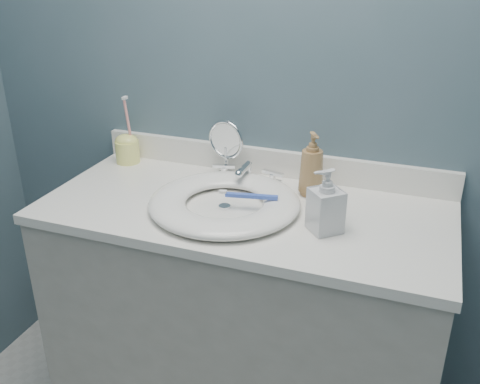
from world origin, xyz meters
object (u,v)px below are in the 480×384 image
at_px(toothbrush_holder, 127,147).
at_px(soap_bottle_amber, 312,164).
at_px(makeup_mirror, 226,146).
at_px(soap_bottle_clear, 326,201).

bearing_deg(toothbrush_holder, soap_bottle_amber, -3.84).
bearing_deg(makeup_mirror, soap_bottle_amber, 2.30).
distance_m(makeup_mirror, toothbrush_holder, 0.38).
bearing_deg(soap_bottle_amber, toothbrush_holder, 143.81).
height_order(makeup_mirror, soap_bottle_clear, makeup_mirror).
xyz_separation_m(makeup_mirror, soap_bottle_amber, (0.30, -0.05, -0.01)).
xyz_separation_m(makeup_mirror, toothbrush_holder, (-0.38, -0.00, -0.05)).
height_order(soap_bottle_amber, toothbrush_holder, toothbrush_holder).
bearing_deg(makeup_mirror, toothbrush_holder, -168.47).
height_order(soap_bottle_amber, soap_bottle_clear, soap_bottle_amber).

